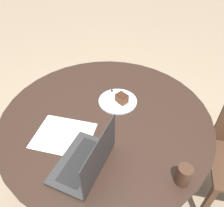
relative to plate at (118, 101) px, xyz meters
name	(u,v)px	position (x,y,z in m)	size (l,w,h in m)	color
ground_plane	(107,176)	(-0.05, -0.14, -0.74)	(12.00, 12.00, 0.00)	gray
dining_table	(106,129)	(-0.05, -0.14, -0.14)	(1.33, 1.33, 0.73)	black
paper_document	(64,135)	(-0.24, -0.36, 0.00)	(0.33, 0.27, 0.00)	white
plate	(118,101)	(0.00, 0.00, 0.00)	(0.26, 0.26, 0.01)	silver
cake_slice	(122,98)	(0.03, -0.01, 0.04)	(0.09, 0.09, 0.06)	brown
fork	(114,95)	(-0.04, 0.04, 0.01)	(0.09, 0.16, 0.00)	silver
coffee_glass	(184,175)	(0.42, -0.51, 0.05)	(0.07, 0.07, 0.11)	#3D2619
laptop	(86,160)	(-0.05, -0.52, 0.04)	(0.28, 0.38, 0.24)	#2D2D2D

